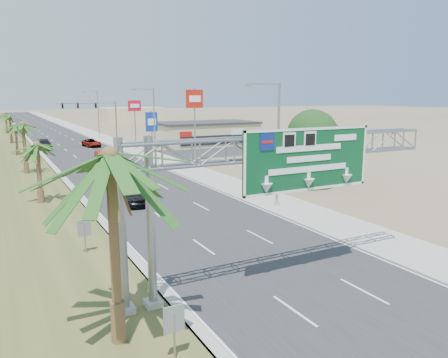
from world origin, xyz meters
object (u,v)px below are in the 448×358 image
car_far (44,145)px  pole_sign_red_near (195,104)px  car_mid_lane (102,156)px  pole_sign_blue (152,123)px  sign_gantry (276,159)px  pole_sign_red_far (135,110)px  store_building (205,134)px  car_right_lane (92,143)px  signal_mast (105,119)px  palm_near (110,157)px  car_left_lane (135,194)px

car_far → pole_sign_red_near: (16.41, -25.69, 7.11)m
car_mid_lane → pole_sign_blue: pole_sign_blue is taller
car_mid_lane → car_far: (-5.76, 17.57, 0.11)m
sign_gantry → pole_sign_red_far: bearing=79.9°
store_building → car_right_lane: 20.35m
signal_mast → pole_sign_red_near: (6.22, -25.05, 3.05)m
car_right_lane → pole_sign_blue: 15.44m
signal_mast → pole_sign_red_near: bearing=-76.1°
palm_near → store_building: palm_near is taller
car_mid_lane → pole_sign_red_far: pole_sign_red_far is taller
store_building → pole_sign_red_near: size_ratio=1.81×
sign_gantry → signal_mast: signal_mast is taller
store_building → pole_sign_blue: size_ratio=2.71×
car_mid_lane → pole_sign_blue: (8.79, 4.23, 4.05)m
car_far → pole_sign_red_near: size_ratio=0.55×
pole_sign_red_near → store_building: bearing=60.9°
palm_near → pole_sign_red_near: (20.60, 38.92, 0.97)m
palm_near → pole_sign_blue: size_ratio=1.26×
palm_near → car_right_lane: size_ratio=1.66×
store_building → car_left_lane: size_ratio=3.78×
car_mid_lane → pole_sign_blue: 10.57m
sign_gantry → car_far: 63.03m
signal_mast → car_mid_lane: signal_mast is taller
palm_near → car_right_lane: palm_near is taller
car_mid_lane → car_right_lane: car_right_lane is taller
store_building → pole_sign_red_far: pole_sign_red_far is taller
pole_sign_red_near → pole_sign_blue: size_ratio=1.50×
car_right_lane → pole_sign_blue: pole_sign_blue is taller
palm_near → car_far: 65.03m
car_right_lane → pole_sign_blue: bearing=-69.8°
palm_near → car_left_lane: bearing=71.7°
store_building → palm_near: bearing=-118.3°
car_mid_lane → car_far: bearing=107.9°
palm_near → store_building: size_ratio=0.46×
car_left_lane → pole_sign_blue: bearing=74.2°
sign_gantry → pole_sign_red_near: bearing=71.4°
car_right_lane → signal_mast: bearing=-20.4°
store_building → pole_sign_red_far: 13.80m
store_building → car_mid_lane: 23.95m
pole_sign_red_near → car_left_lane: bearing=-126.7°
sign_gantry → store_building: 60.77m
car_far → car_right_lane: bearing=1.1°
car_mid_lane → pole_sign_blue: size_ratio=0.63×
car_far → pole_sign_blue: 20.13m
car_left_lane → car_far: bearing=98.7°
car_left_lane → car_right_lane: car_left_lane is taller
signal_mast → pole_sign_blue: (4.37, -12.70, -0.11)m
palm_near → store_building: 66.04m
sign_gantry → palm_near: palm_near is taller
store_building → pole_sign_red_far: size_ratio=2.15×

